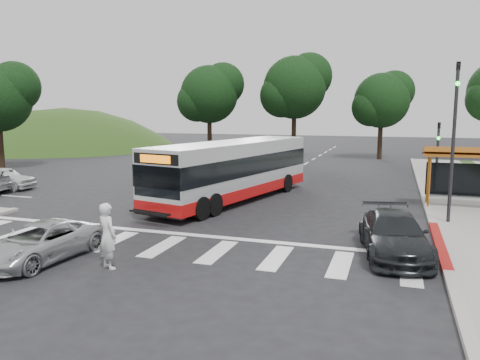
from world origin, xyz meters
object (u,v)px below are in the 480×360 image
at_px(silver_suv_south, 40,242).
at_px(pedestrian, 108,236).
at_px(dark_sedan, 394,234).
at_px(transit_bus, 233,171).

bearing_deg(silver_suv_south, pedestrian, 5.39).
relative_size(pedestrian, dark_sedan, 0.42).
height_order(pedestrian, dark_sedan, pedestrian).
height_order(transit_bus, silver_suv_south, transit_bus).
height_order(transit_bus, pedestrian, transit_bus).
height_order(transit_bus, dark_sedan, transit_bus).
bearing_deg(pedestrian, silver_suv_south, 26.01).
bearing_deg(silver_suv_south, transit_bus, 82.19).
distance_m(transit_bus, silver_suv_south, 11.49).
xyz_separation_m(transit_bus, dark_sedan, (7.93, -7.16, -0.85)).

